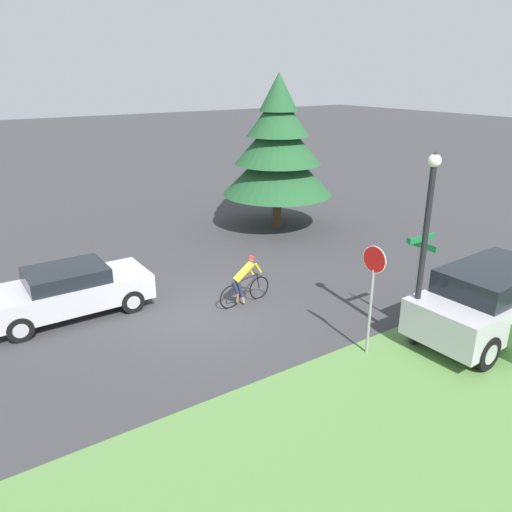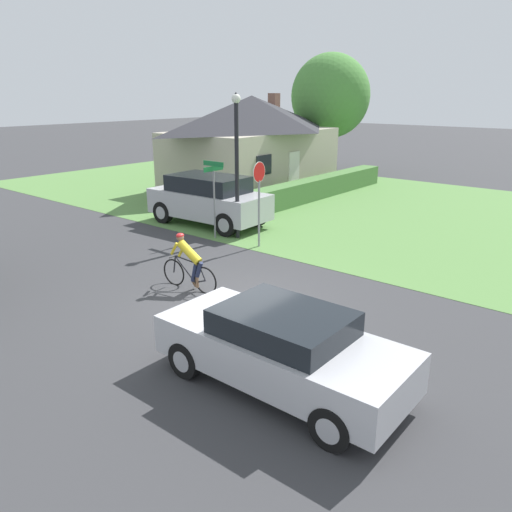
{
  "view_description": "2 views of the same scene",
  "coord_description": "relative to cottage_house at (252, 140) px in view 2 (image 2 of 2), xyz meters",
  "views": [
    {
      "loc": [
        11.31,
        -5.67,
        6.41
      ],
      "look_at": [
        -0.82,
        2.41,
        1.03
      ],
      "focal_mm": 35.0,
      "sensor_mm": 36.0,
      "label": 1
    },
    {
      "loc": [
        -8.05,
        -7.35,
        4.75
      ],
      "look_at": [
        1.1,
        0.16,
        0.88
      ],
      "focal_mm": 35.0,
      "sensor_mm": 36.0,
      "label": 2
    }
  ],
  "objects": [
    {
      "name": "stop_sign",
      "position": [
        -8.44,
        -7.34,
        -0.51
      ],
      "size": [
        0.65,
        0.07,
        2.74
      ],
      "rotation": [
        0.0,
        0.0,
        3.22
      ],
      "color": "gray",
      "rests_on": "ground"
    },
    {
      "name": "street_name_sign",
      "position": [
        -8.6,
        -5.52,
        -0.59
      ],
      "size": [
        0.9,
        0.9,
        2.62
      ],
      "color": "gray",
      "rests_on": "ground"
    },
    {
      "name": "sedan_left_lane",
      "position": [
        -14.51,
        -12.76,
        -1.68
      ],
      "size": [
        1.86,
        4.34,
        1.4
      ],
      "rotation": [
        0.0,
        0.0,
        1.57
      ],
      "color": "#BCBCC1",
      "rests_on": "ground"
    },
    {
      "name": "cyclist",
      "position": [
        -12.43,
        -8.31,
        -1.71
      ],
      "size": [
        0.44,
        1.78,
        1.46
      ],
      "rotation": [
        0.0,
        0.0,
        1.65
      ],
      "color": "black",
      "rests_on": "ground"
    },
    {
      "name": "hedge_row",
      "position": [
        -1.0,
        -4.42,
        -1.93
      ],
      "size": [
        11.93,
        0.9,
        0.95
      ],
      "primitive_type": "cube",
      "color": "#4C7A3D",
      "rests_on": "ground"
    },
    {
      "name": "street_lamp",
      "position": [
        -8.08,
        -6.1,
        0.43
      ],
      "size": [
        0.3,
        0.3,
        4.8
      ],
      "color": "black",
      "rests_on": "ground"
    },
    {
      "name": "grass_verge_right",
      "position": [
        -0.89,
        -5.77,
        -2.4
      ],
      "size": [
        16.0,
        36.0,
        0.01
      ],
      "primitive_type": "cube",
      "color": "#568442",
      "rests_on": "ground"
    },
    {
      "name": "cottage_house",
      "position": [
        0.0,
        0.0,
        0.0
      ],
      "size": [
        9.83,
        6.0,
        4.76
      ],
      "rotation": [
        0.0,
        0.0,
        0.03
      ],
      "color": "#B2A893",
      "rests_on": "ground"
    },
    {
      "name": "parked_suv_right",
      "position": [
        -7.4,
        -4.07,
        -1.45
      ],
      "size": [
        2.21,
        4.72,
        1.86
      ],
      "rotation": [
        0.0,
        0.0,
        1.62
      ],
      "color": "#B7B7BC",
      "rests_on": "ground"
    },
    {
      "name": "ground_plane",
      "position": [
        -12.44,
        -9.77,
        -2.41
      ],
      "size": [
        140.0,
        140.0,
        0.0
      ],
      "primitive_type": "plane",
      "color": "#38383A"
    },
    {
      "name": "deciduous_tree_right",
      "position": [
        6.98,
        -0.41,
        2.18
      ],
      "size": [
        4.76,
        4.76,
        7.09
      ],
      "color": "#4C3823",
      "rests_on": "ground"
    }
  ]
}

